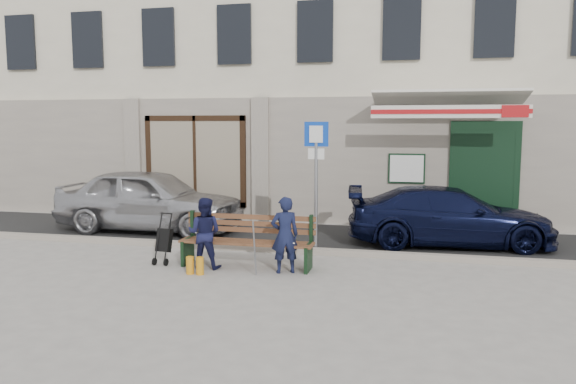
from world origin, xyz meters
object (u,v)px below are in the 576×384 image
(stroller, at_px, (164,241))
(man, at_px, (285,235))
(car_silver, at_px, (150,200))
(car_navy, at_px, (450,216))
(bench, at_px, (244,242))
(woman, at_px, (204,233))
(parking_sign, at_px, (316,166))

(stroller, bearing_deg, man, 4.24)
(man, xyz_separation_m, stroller, (-2.30, 0.15, -0.25))
(car_silver, distance_m, man, 4.95)
(car_silver, height_order, car_navy, car_silver)
(man, bearing_deg, stroller, -26.82)
(bench, xyz_separation_m, stroller, (-1.50, -0.08, -0.05))
(man, height_order, woman, man)
(car_silver, bearing_deg, man, -125.05)
(car_navy, xyz_separation_m, woman, (-4.30, -2.93, 0.02))
(woman, height_order, stroller, woman)
(stroller, bearing_deg, parking_sign, 37.85)
(bench, height_order, stroller, bench)
(bench, relative_size, man, 1.82)
(woman, bearing_deg, parking_sign, -138.54)
(parking_sign, bearing_deg, woman, -130.17)
(parking_sign, relative_size, bench, 1.07)
(car_silver, xyz_separation_m, stroller, (1.68, -2.79, -0.35))
(parking_sign, relative_size, stroller, 2.81)
(car_navy, distance_m, parking_sign, 3.12)
(parking_sign, height_order, woman, parking_sign)
(parking_sign, xyz_separation_m, woman, (-1.69, -1.63, -1.09))
(parking_sign, distance_m, man, 1.95)
(parking_sign, distance_m, stroller, 3.22)
(car_silver, xyz_separation_m, man, (3.98, -2.94, -0.10))
(car_silver, relative_size, bench, 1.84)
(bench, relative_size, stroller, 2.62)
(bench, distance_m, man, 0.85)
(man, height_order, stroller, man)
(car_navy, relative_size, man, 3.21)
(parking_sign, height_order, bench, parking_sign)
(car_silver, relative_size, parking_sign, 1.72)
(car_silver, relative_size, stroller, 4.83)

